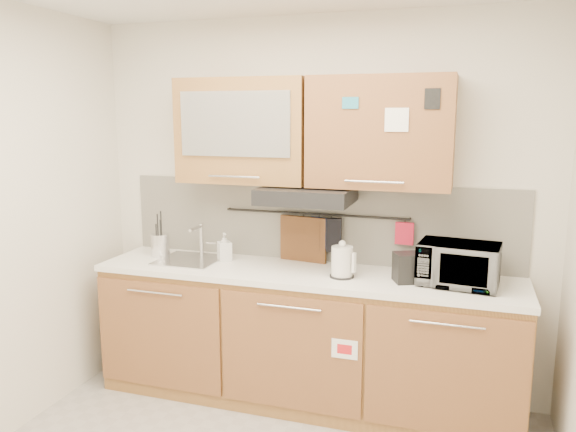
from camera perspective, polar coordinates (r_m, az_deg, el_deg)
The scene contains 17 objects.
wall_back at distance 3.94m, azimuth 2.91°, elevation 0.90°, with size 3.20×3.20×0.00m, color silver.
base_cabinet at distance 3.90m, azimuth 1.59°, elevation -12.90°, with size 2.80×0.64×0.88m.
countertop at distance 3.73m, azimuth 1.61°, elevation -5.92°, with size 2.82×0.62×0.04m, color white.
backsplash at distance 3.94m, azimuth 2.85°, elevation -0.56°, with size 2.80×0.02×0.56m, color silver.
upper_cabinets at distance 3.71m, azimuth 2.20°, elevation 8.57°, with size 1.82×0.37×0.70m.
range_hood at distance 3.68m, azimuth 1.92°, elevation 2.13°, with size 0.60×0.46×0.10m, color black.
sink at distance 4.05m, azimuth -9.94°, elevation -4.40°, with size 0.42×0.40×0.26m.
utensil_rail at distance 3.89m, azimuth 2.72°, elevation 0.20°, with size 0.02×0.02×1.30m, color black.
utensil_crock at distance 4.20m, azimuth -12.85°, elevation -2.86°, with size 0.17×0.17×0.33m.
kettle at distance 3.58m, azimuth 5.52°, elevation -4.75°, with size 0.18×0.17×0.24m.
toaster at distance 3.56m, azimuth 12.68°, elevation -5.09°, with size 0.28×0.23×0.18m.
microwave at distance 3.55m, azimuth 16.92°, elevation -4.71°, with size 0.47×0.32×0.26m, color #999999.
soap_bottle at distance 4.00m, azimuth -6.47°, elevation -3.12°, with size 0.09×0.09×0.20m, color #999999.
cutting_board at distance 3.95m, azimuth 1.54°, elevation -3.09°, with size 0.34×0.03×0.42m, color brown.
oven_mitt at distance 3.90m, azimuth 3.11°, elevation -1.69°, with size 0.13×0.03×0.21m, color navy.
dark_pouch at distance 3.88m, azimuth 4.36°, elevation -1.92°, with size 0.15×0.04×0.23m, color black.
pot_holder at distance 3.79m, azimuth 11.74°, elevation -1.75°, with size 0.12×0.02×0.15m, color red.
Camera 1 is at (1.00, -2.25, 1.95)m, focal length 35.00 mm.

